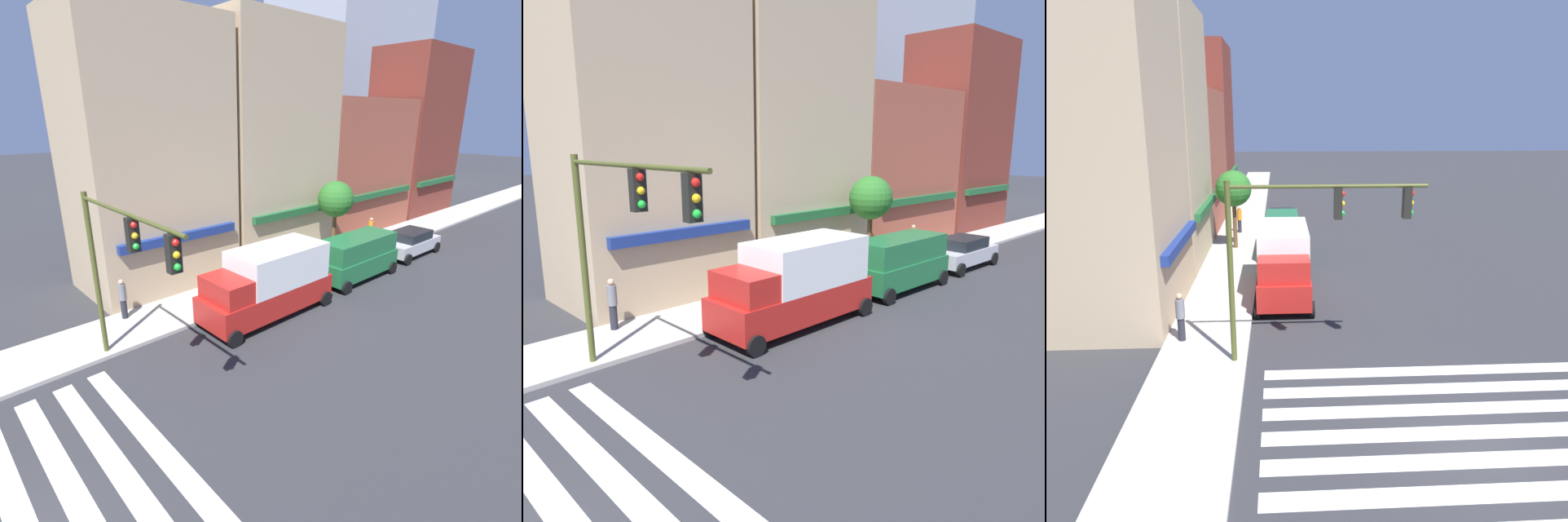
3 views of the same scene
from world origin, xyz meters
The scene contains 8 objects.
storefront_row centered at (22.25, 11.50, 6.15)m, with size 32.86×5.30×13.53m.
traffic_signal centered at (4.65, 4.10, 4.44)m, with size 0.32×6.17×6.03m.
box_truck_red centered at (11.27, 4.70, 1.59)m, with size 6.21×2.42×3.04m.
van_green centered at (17.69, 4.70, 1.29)m, with size 5.02×2.22×2.34m.
sedan_silver centered at (23.47, 4.70, 0.84)m, with size 4.43×2.02×1.59m.
pedestrian_orange_vest centered at (23.35, 7.54, 1.07)m, with size 0.32×0.32×1.77m.
pedestrian_grey_coat centered at (6.29, 8.39, 1.07)m, with size 0.32×0.32×1.77m.
street_tree centered at (19.29, 7.50, 3.67)m, with size 2.11×2.11×4.61m.
Camera 1 is at (0.14, -7.10, 8.35)m, focal length 28.00 mm.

